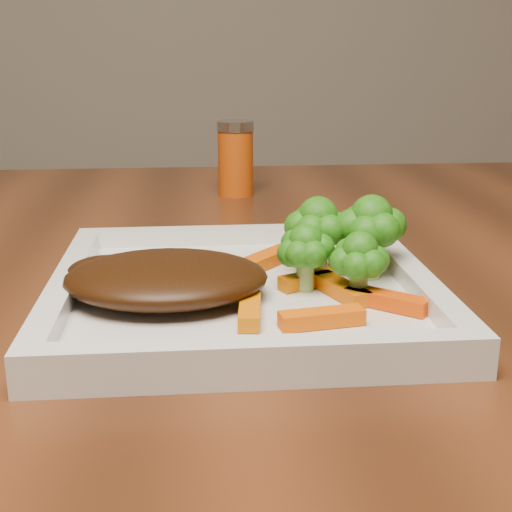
{
  "coord_description": "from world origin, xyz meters",
  "views": [
    {
      "loc": [
        0.15,
        -0.66,
        0.93
      ],
      "look_at": [
        0.2,
        -0.17,
        0.79
      ],
      "focal_mm": 50.0,
      "sensor_mm": 36.0,
      "label": 1
    }
  ],
  "objects": [
    {
      "name": "plate",
      "position": [
        0.19,
        -0.17,
        0.76
      ],
      "size": [
        0.27,
        0.27,
        0.01
      ],
      "primitive_type": "cube",
      "color": "silver",
      "rests_on": "dining_table"
    },
    {
      "name": "steak",
      "position": [
        0.13,
        -0.18,
        0.78
      ],
      "size": [
        0.15,
        0.12,
        0.03
      ],
      "primitive_type": "ellipsoid",
      "rotation": [
        0.0,
        0.0,
        -0.04
      ],
      "color": "#371A08",
      "rests_on": "plate"
    },
    {
      "name": "broccoli_0",
      "position": [
        0.25,
        -0.14,
        0.8
      ],
      "size": [
        0.06,
        0.06,
        0.07
      ],
      "primitive_type": null,
      "rotation": [
        0.0,
        0.0,
        -0.0
      ],
      "color": "#336B11",
      "rests_on": "plate"
    },
    {
      "name": "broccoli_1",
      "position": [
        0.28,
        -0.15,
        0.79
      ],
      "size": [
        0.07,
        0.07,
        0.06
      ],
      "primitive_type": null,
      "rotation": [
        0.0,
        0.0,
        0.15
      ],
      "color": "#116210",
      "rests_on": "plate"
    },
    {
      "name": "broccoli_2",
      "position": [
        0.26,
        -0.2,
        0.79
      ],
      "size": [
        0.06,
        0.06,
        0.06
      ],
      "primitive_type": null,
      "rotation": [
        0.0,
        0.0,
        -0.37
      ],
      "color": "#347713",
      "rests_on": "plate"
    },
    {
      "name": "broccoli_3",
      "position": [
        0.23,
        -0.18,
        0.79
      ],
      "size": [
        0.05,
        0.05,
        0.06
      ],
      "primitive_type": null,
      "rotation": [
        0.0,
        0.0,
        -0.16
      ],
      "color": "#127014",
      "rests_on": "plate"
    },
    {
      "name": "carrot_0",
      "position": [
        0.23,
        -0.24,
        0.77
      ],
      "size": [
        0.06,
        0.02,
        0.01
      ],
      "primitive_type": "cube",
      "rotation": [
        0.0,
        0.0,
        0.17
      ],
      "color": "#DC5303",
      "rests_on": "plate"
    },
    {
      "name": "carrot_1",
      "position": [
        0.28,
        -0.22,
        0.77
      ],
      "size": [
        0.05,
        0.05,
        0.01
      ],
      "primitive_type": "cube",
      "rotation": [
        0.0,
        0.0,
        -0.68
      ],
      "color": "#CE3D03",
      "rests_on": "plate"
    },
    {
      "name": "carrot_2",
      "position": [
        0.19,
        -0.23,
        0.77
      ],
      "size": [
        0.02,
        0.05,
        0.01
      ],
      "primitive_type": "cube",
      "rotation": [
        0.0,
        0.0,
        1.47
      ],
      "color": "#D36303",
      "rests_on": "plate"
    },
    {
      "name": "carrot_3",
      "position": [
        0.28,
        -0.13,
        0.77
      ],
      "size": [
        0.06,
        0.04,
        0.01
      ],
      "primitive_type": "cube",
      "rotation": [
        0.0,
        0.0,
        0.45
      ],
      "color": "#D74203",
      "rests_on": "plate"
    },
    {
      "name": "carrot_4",
      "position": [
        0.21,
        -0.12,
        0.77
      ],
      "size": [
        0.05,
        0.06,
        0.01
      ],
      "primitive_type": "cube",
      "rotation": [
        0.0,
        0.0,
        0.85
      ],
      "color": "#CA4A03",
      "rests_on": "plate"
    },
    {
      "name": "carrot_5",
      "position": [
        0.25,
        -0.19,
        0.77
      ],
      "size": [
        0.04,
        0.06,
        0.01
      ],
      "primitive_type": "cube",
      "rotation": [
        0.0,
        0.0,
        -1.2
      ],
      "color": "#D05A03",
      "rests_on": "plate"
    },
    {
      "name": "carrot_6",
      "position": [
        0.23,
        -0.17,
        0.77
      ],
      "size": [
        0.05,
        0.03,
        0.01
      ],
      "primitive_type": "cube",
      "rotation": [
        0.0,
        0.0,
        0.45
      ],
      "color": "#C76003",
      "rests_on": "plate"
    },
    {
      "name": "spice_shaker",
      "position": [
        0.2,
        0.22,
        0.8
      ],
      "size": [
        0.06,
        0.06,
        0.09
      ],
      "primitive_type": "cylinder",
      "rotation": [
        0.0,
        0.0,
        0.36
      ],
      "color": "#B6420A",
      "rests_on": "dining_table"
    }
  ]
}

